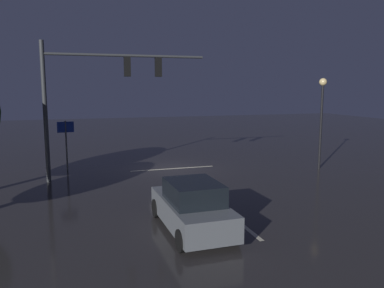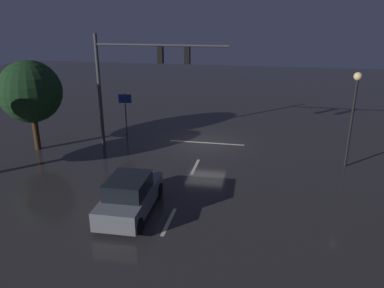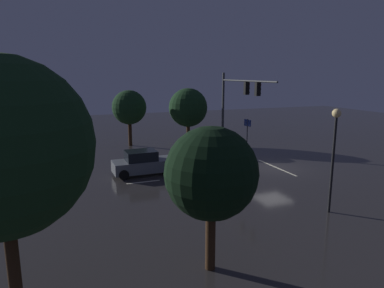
{
  "view_description": "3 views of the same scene",
  "coord_description": "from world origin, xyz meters",
  "px_view_note": "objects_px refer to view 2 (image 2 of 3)",
  "views": [
    {
      "loc": [
        5.46,
        21.34,
        4.75
      ],
      "look_at": [
        0.21,
        4.35,
        2.13
      ],
      "focal_mm": 35.8,
      "sensor_mm": 36.0,
      "label": 1
    },
    {
      "loc": [
        -3.54,
        23.14,
        8.18
      ],
      "look_at": [
        -0.2,
        6.0,
        2.06
      ],
      "focal_mm": 34.93,
      "sensor_mm": 36.0,
      "label": 2
    },
    {
      "loc": [
        -21.48,
        14.8,
        6.95
      ],
      "look_at": [
        1.08,
        6.18,
        2.06
      ],
      "focal_mm": 32.58,
      "sensor_mm": 36.0,
      "label": 3
    }
  ],
  "objects_px": {
    "street_lamp_left_kerb": "(354,102)",
    "tree_right_near": "(30,92)",
    "traffic_signal_assembly": "(137,69)",
    "car_approaching": "(130,196)",
    "route_sign": "(125,105)"
  },
  "relations": [
    {
      "from": "traffic_signal_assembly",
      "to": "route_sign",
      "type": "distance_m",
      "value": 3.91
    },
    {
      "from": "car_approaching",
      "to": "street_lamp_left_kerb",
      "type": "relative_size",
      "value": 0.83
    },
    {
      "from": "tree_right_near",
      "to": "traffic_signal_assembly",
      "type": "bearing_deg",
      "value": -161.59
    },
    {
      "from": "tree_right_near",
      "to": "car_approaching",
      "type": "bearing_deg",
      "value": 142.69
    },
    {
      "from": "traffic_signal_assembly",
      "to": "tree_right_near",
      "type": "relative_size",
      "value": 1.49
    },
    {
      "from": "traffic_signal_assembly",
      "to": "street_lamp_left_kerb",
      "type": "height_order",
      "value": "traffic_signal_assembly"
    },
    {
      "from": "traffic_signal_assembly",
      "to": "car_approaching",
      "type": "relative_size",
      "value": 1.9
    },
    {
      "from": "car_approaching",
      "to": "route_sign",
      "type": "bearing_deg",
      "value": -68.78
    },
    {
      "from": "car_approaching",
      "to": "street_lamp_left_kerb",
      "type": "distance_m",
      "value": 12.81
    },
    {
      "from": "tree_right_near",
      "to": "route_sign",
      "type": "bearing_deg",
      "value": -137.19
    },
    {
      "from": "street_lamp_left_kerb",
      "to": "tree_right_near",
      "type": "height_order",
      "value": "tree_right_near"
    },
    {
      "from": "traffic_signal_assembly",
      "to": "tree_right_near",
      "type": "bearing_deg",
      "value": 18.41
    },
    {
      "from": "car_approaching",
      "to": "tree_right_near",
      "type": "height_order",
      "value": "tree_right_near"
    },
    {
      "from": "traffic_signal_assembly",
      "to": "route_sign",
      "type": "height_order",
      "value": "traffic_signal_assembly"
    },
    {
      "from": "route_sign",
      "to": "traffic_signal_assembly",
      "type": "bearing_deg",
      "value": 130.21
    }
  ]
}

